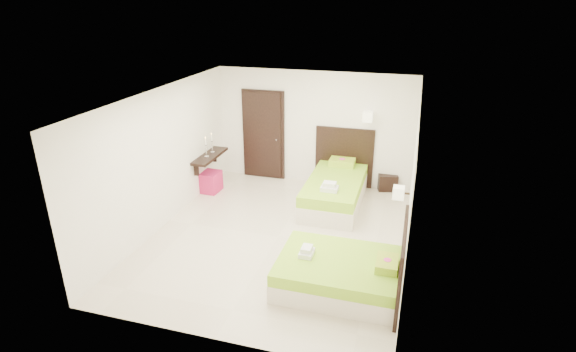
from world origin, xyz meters
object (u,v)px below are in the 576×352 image
(nightstand, at_px, (387,182))
(ottoman, at_px, (209,182))
(bed_single, at_px, (336,188))
(bed_double, at_px, (344,273))

(nightstand, xyz_separation_m, ottoman, (-3.84, -1.22, 0.04))
(bed_single, height_order, nightstand, bed_single)
(nightstand, bearing_deg, bed_double, -108.59)
(bed_single, height_order, ottoman, bed_single)
(bed_double, distance_m, ottoman, 4.45)
(bed_double, xyz_separation_m, nightstand, (0.33, 3.96, -0.08))
(bed_single, distance_m, bed_double, 3.00)
(bed_single, xyz_separation_m, bed_double, (0.67, -2.93, -0.06))
(bed_single, bearing_deg, bed_double, -77.04)
(nightstand, distance_m, ottoman, 4.03)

